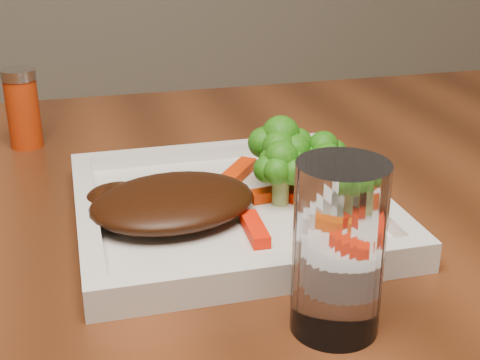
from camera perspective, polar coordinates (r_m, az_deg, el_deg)
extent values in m
cube|color=silver|center=(0.61, -0.91, -2.78)|extent=(0.27, 0.27, 0.01)
ellipsoid|color=#331607|center=(0.58, -5.75, -1.84)|extent=(0.16, 0.14, 0.03)
cube|color=#FF2104|center=(0.55, 7.24, -4.60)|extent=(0.05, 0.03, 0.01)
cube|color=#CE4503|center=(0.58, 10.23, -3.05)|extent=(0.05, 0.03, 0.01)
cube|color=#F71A04|center=(0.55, 1.26, -4.18)|extent=(0.02, 0.05, 0.01)
cube|color=red|center=(0.67, -0.21, 0.66)|extent=(0.05, 0.06, 0.01)
cube|color=red|center=(0.60, 5.90, -1.92)|extent=(0.03, 0.05, 0.01)
cube|color=red|center=(0.62, 3.24, -1.11)|extent=(0.06, 0.02, 0.01)
cylinder|color=#AC2D09|center=(0.81, -18.05, 5.81)|extent=(0.04, 0.04, 0.09)
cylinder|color=silver|center=(0.44, 8.39, -5.88)|extent=(0.07, 0.07, 0.12)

